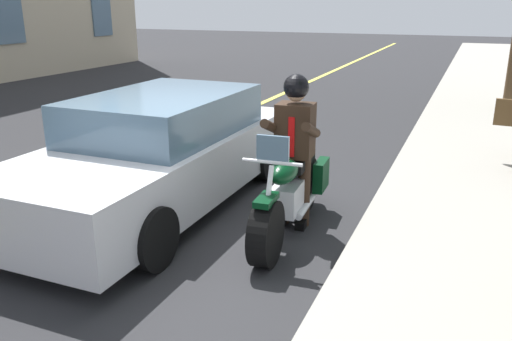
% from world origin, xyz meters
% --- Properties ---
extents(ground_plane, '(80.00, 80.00, 0.00)m').
position_xyz_m(ground_plane, '(0.00, 0.00, 0.00)').
color(ground_plane, '#28282B').
extents(lane_center_stripe, '(60.00, 0.16, 0.01)m').
position_xyz_m(lane_center_stripe, '(0.00, -2.00, 0.01)').
color(lane_center_stripe, '#E5DB4C').
rests_on(lane_center_stripe, ground_plane).
extents(motorcycle_main, '(2.22, 0.69, 1.26)m').
position_xyz_m(motorcycle_main, '(-0.47, 1.24, 0.45)').
color(motorcycle_main, black).
rests_on(motorcycle_main, ground_plane).
extents(rider_main, '(0.65, 0.58, 1.74)m').
position_xyz_m(rider_main, '(-0.66, 1.22, 1.04)').
color(rider_main, black).
rests_on(rider_main, ground_plane).
extents(car_silver, '(4.60, 1.92, 1.40)m').
position_xyz_m(car_silver, '(-0.63, -0.52, 0.69)').
color(car_silver, silver).
rests_on(car_silver, ground_plane).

